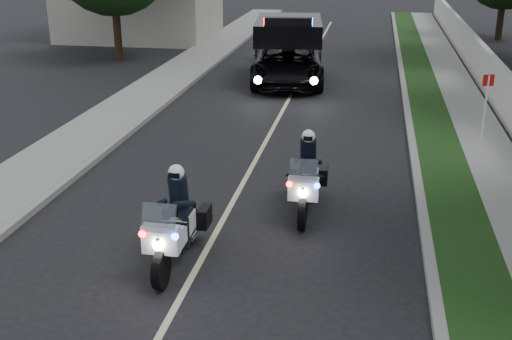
{
  "coord_description": "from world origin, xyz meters",
  "views": [
    {
      "loc": [
        2.86,
        -8.98,
        5.64
      ],
      "look_at": [
        0.63,
        3.39,
        1.0
      ],
      "focal_mm": 45.39,
      "sensor_mm": 36.0,
      "label": 1
    }
  ],
  "objects": [
    {
      "name": "curb_right",
      "position": [
        4.1,
        10.0,
        0.07
      ],
      "size": [
        0.2,
        60.0,
        0.15
      ],
      "primitive_type": "cube",
      "color": "gray",
      "rests_on": "ground"
    },
    {
      "name": "cyclist",
      "position": [
        -2.39,
        20.77,
        0.0
      ],
      "size": [
        0.62,
        0.45,
        1.61
      ],
      "primitive_type": "imported",
      "rotation": [
        0.0,
        0.0,
        3.03
      ],
      "color": "black",
      "rests_on": "ground"
    },
    {
      "name": "curb_left",
      "position": [
        -4.1,
        10.0,
        0.07
      ],
      "size": [
        0.2,
        60.0,
        0.15
      ],
      "primitive_type": "cube",
      "color": "gray",
      "rests_on": "ground"
    },
    {
      "name": "sidewalk_left",
      "position": [
        -5.2,
        10.0,
        0.08
      ],
      "size": [
        2.0,
        60.0,
        0.16
      ],
      "primitive_type": "cube",
      "color": "gray",
      "rests_on": "ground"
    },
    {
      "name": "tree_left_near",
      "position": [
        -8.83,
        19.62,
        0.0
      ],
      "size": [
        5.99,
        5.99,
        9.3
      ],
      "primitive_type": null,
      "rotation": [
        0.0,
        0.0,
        -0.08
      ],
      "color": "#153913",
      "rests_on": "ground"
    },
    {
      "name": "police_moto_right",
      "position": [
        1.65,
        3.73,
        0.0
      ],
      "size": [
        0.78,
        2.12,
        1.79
      ],
      "primitive_type": null,
      "rotation": [
        0.0,
        0.0,
        0.02
      ],
      "color": "silver",
      "rests_on": "ground"
    },
    {
      "name": "bicycle",
      "position": [
        -2.39,
        20.77,
        0.0
      ],
      "size": [
        0.68,
        1.74,
        0.9
      ],
      "primitive_type": "imported",
      "rotation": [
        0.0,
        0.0,
        0.05
      ],
      "color": "black",
      "rests_on": "ground"
    },
    {
      "name": "ground",
      "position": [
        0.0,
        0.0,
        0.0
      ],
      "size": [
        120.0,
        120.0,
        0.0
      ],
      "primitive_type": "plane",
      "color": "black",
      "rests_on": "ground"
    },
    {
      "name": "tree_right_e",
      "position": [
        9.67,
        29.13,
        0.0
      ],
      "size": [
        4.87,
        4.87,
        7.52
      ],
      "primitive_type": null,
      "rotation": [
        0.0,
        0.0,
        -0.08
      ],
      "color": "#173410",
      "rests_on": "ground"
    },
    {
      "name": "police_moto_left",
      "position": [
        -0.4,
        1.05,
        0.0
      ],
      "size": [
        0.76,
        2.16,
        1.83
      ],
      "primitive_type": null,
      "rotation": [
        0.0,
        0.0,
        0.0
      ],
      "color": "white",
      "rests_on": "ground"
    },
    {
      "name": "grass_verge",
      "position": [
        4.8,
        10.0,
        0.08
      ],
      "size": [
        1.2,
        60.0,
        0.16
      ],
      "primitive_type": "cube",
      "color": "#193814",
      "rests_on": "ground"
    },
    {
      "name": "sign_post",
      "position": [
        6.0,
        9.15,
        0.0
      ],
      "size": [
        0.41,
        0.41,
        2.08
      ],
      "primitive_type": null,
      "rotation": [
        0.0,
        0.0,
        0.29
      ],
      "color": "red",
      "rests_on": "ground"
    },
    {
      "name": "tree_left_far",
      "position": [
        -9.87,
        28.17,
        0.0
      ],
      "size": [
        7.05,
        7.05,
        8.84
      ],
      "primitive_type": null,
      "rotation": [
        0.0,
        0.0,
        -0.43
      ],
      "color": "black",
      "rests_on": "ground"
    },
    {
      "name": "police_suv",
      "position": [
        -0.41,
        16.21,
        0.0
      ],
      "size": [
        3.37,
        6.16,
        2.86
      ],
      "primitive_type": "imported",
      "rotation": [
        0.0,
        0.0,
        0.11
      ],
      "color": "black",
      "rests_on": "ground"
    },
    {
      "name": "sidewalk_right",
      "position": [
        6.1,
        10.0,
        0.08
      ],
      "size": [
        1.4,
        60.0,
        0.16
      ],
      "primitive_type": "cube",
      "color": "gray",
      "rests_on": "ground"
    },
    {
      "name": "lane_marking",
      "position": [
        0.0,
        10.0,
        0.0
      ],
      "size": [
        0.12,
        50.0,
        0.01
      ],
      "primitive_type": "cube",
      "color": "#BFB78C",
      "rests_on": "ground"
    }
  ]
}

